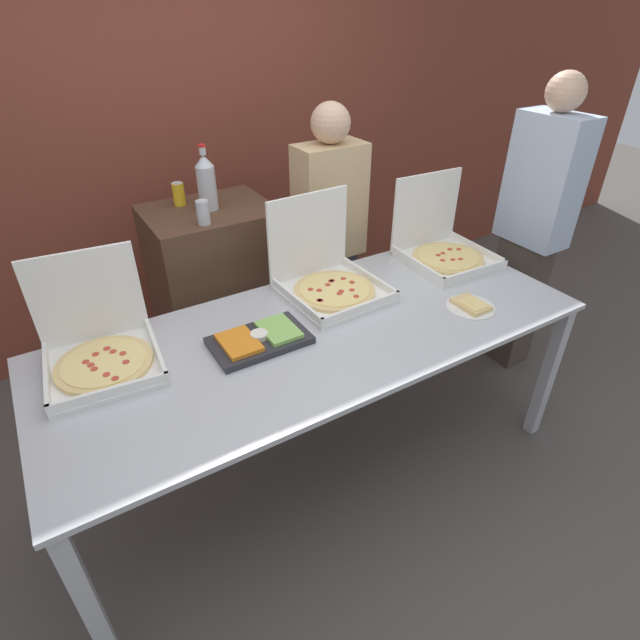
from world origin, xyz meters
name	(u,v)px	position (x,y,z in m)	size (l,w,h in m)	color
ground_plane	(320,460)	(0.00, 0.00, 0.00)	(16.00, 16.00, 0.00)	#514C47
brick_wall_behind	(181,132)	(0.00, 1.70, 1.40)	(10.00, 0.06, 2.80)	brown
buffet_table	(320,345)	(0.00, 0.00, 0.78)	(2.44, 0.99, 0.87)	#B7BABF
pizza_box_near_left	(442,246)	(0.96, 0.26, 0.94)	(0.47, 0.48, 0.45)	white
pizza_box_far_left	(100,347)	(-0.88, 0.26, 0.94)	(0.47, 0.48, 0.43)	white
pizza_box_far_right	(328,277)	(0.22, 0.28, 0.95)	(0.48, 0.49, 0.46)	white
paper_plate_front_right	(471,305)	(0.72, -0.22, 0.88)	(0.23, 0.23, 0.03)	white
veggie_tray	(259,339)	(-0.28, 0.04, 0.89)	(0.42, 0.25, 0.05)	#28282D
sideboard_podium	(219,299)	(-0.13, 0.96, 0.57)	(0.69, 0.56, 1.15)	#4C3323
soda_bottle	(206,182)	(-0.12, 0.96, 1.30)	(0.10, 0.10, 0.34)	#B7BCC1
soda_can_silver	(203,212)	(-0.22, 0.77, 1.21)	(0.07, 0.07, 0.12)	silver
soda_can_colored	(179,194)	(-0.24, 1.10, 1.21)	(0.07, 0.07, 0.12)	gold
person_guest_cap	(329,242)	(0.53, 0.77, 0.88)	(0.40, 0.22, 1.67)	#2D2D38
person_guest_plaid	(532,228)	(1.60, 0.16, 0.95)	(0.22, 0.40, 1.81)	#473D33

